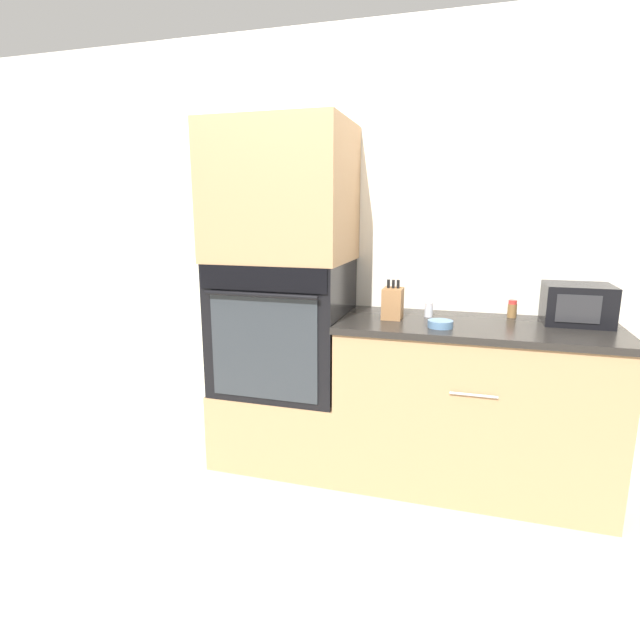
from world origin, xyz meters
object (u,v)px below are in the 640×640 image
object	(u,v)px
condiment_jar_near	(512,309)
wall_oven	(283,326)
bowl	(440,324)
condiment_jar_mid	(429,310)
microwave	(577,304)
knife_block	(393,303)

from	to	relation	value
condiment_jar_near	wall_oven	bearing A→B (deg)	-170.31
wall_oven	bowl	xyz separation A→B (m)	(0.89, -0.14, 0.10)
condiment_jar_near	condiment_jar_mid	world-z (taller)	condiment_jar_near
condiment_jar_near	microwave	bearing A→B (deg)	-11.67
condiment_jar_near	condiment_jar_mid	xyz separation A→B (m)	(-0.44, -0.11, -0.01)
wall_oven	knife_block	distance (m)	0.65
microwave	condiment_jar_near	size ratio (longest dim) A/B	3.38
condiment_jar_mid	condiment_jar_near	bearing A→B (deg)	14.47
bowl	condiment_jar_near	size ratio (longest dim) A/B	1.31
microwave	knife_block	distance (m)	0.94
knife_block	condiment_jar_mid	bearing A→B (deg)	28.36
microwave	condiment_jar_mid	size ratio (longest dim) A/B	4.16
microwave	condiment_jar_near	distance (m)	0.32
wall_oven	microwave	size ratio (longest dim) A/B	2.33
wall_oven	knife_block	size ratio (longest dim) A/B	3.58
microwave	condiment_jar_mid	xyz separation A→B (m)	(-0.74, -0.05, -0.06)
wall_oven	condiment_jar_mid	xyz separation A→B (m)	(0.82, 0.10, 0.12)
wall_oven	condiment_jar_near	bearing A→B (deg)	9.69
wall_oven	condiment_jar_near	world-z (taller)	wall_oven
wall_oven	microwave	xyz separation A→B (m)	(1.56, 0.15, 0.18)
microwave	knife_block	world-z (taller)	knife_block
condiment_jar_near	condiment_jar_mid	bearing A→B (deg)	-165.53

